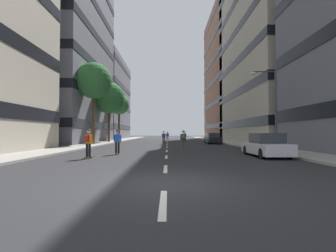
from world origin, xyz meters
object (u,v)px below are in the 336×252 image
parked_car_mid (267,146)px  skater_2 (165,137)px  skater_1 (184,138)px  street_tree_mid (95,81)px  skater_4 (186,136)px  street_tree_far (120,105)px  street_tree_near (110,98)px  skater_5 (89,142)px  skater_3 (168,135)px  skater_0 (118,141)px  parked_car_near (214,139)px  streetlamp_right (272,101)px

parked_car_mid → skater_2: skater_2 is taller
skater_1 → parked_car_mid: bearing=-57.1°
street_tree_mid → skater_4: (12.07, 9.43, -7.04)m
street_tree_far → skater_4: 14.75m
street_tree_near → skater_5: (4.54, -23.26, -6.00)m
skater_1 → skater_3: size_ratio=1.00×
street_tree_mid → skater_0: 15.65m
parked_car_near → street_tree_mid: bearing=-165.5°
skater_3 → skater_4: (2.85, -6.61, -0.03)m
skater_4 → skater_5: same height
street_tree_mid → street_tree_far: size_ratio=1.17×
street_tree_mid → skater_5: (4.54, -15.46, -7.01)m
street_tree_mid → skater_2: bearing=19.4°
streetlamp_right → skater_4: streetlamp_right is taller
parked_car_mid → street_tree_mid: (-15.66, 14.28, 7.33)m
street_tree_near → street_tree_mid: size_ratio=0.92×
street_tree_mid → skater_1: street_tree_mid is taller
skater_2 → streetlamp_right: bearing=-56.2°
parked_car_mid → street_tree_near: 27.79m
skater_0 → skater_2: same height
parked_car_mid → parked_car_near: bearing=90.0°
street_tree_mid → skater_5: street_tree_mid is taller
street_tree_near → street_tree_far: 7.76m
skater_1 → skater_2: 10.03m
street_tree_near → parked_car_near: bearing=-13.5°
skater_1 → streetlamp_right: bearing=-27.8°
parked_car_mid → street_tree_near: size_ratio=0.47×
streetlamp_right → skater_2: size_ratio=3.65×
street_tree_near → skater_0: bearing=-74.5°
parked_car_near → street_tree_mid: size_ratio=0.43×
street_tree_near → skater_0: size_ratio=5.27×
streetlamp_right → parked_car_near: bearing=98.2°
parked_car_near → parked_car_mid: (0.00, -18.32, 0.00)m
street_tree_far → skater_5: (4.54, -31.02, -5.85)m
skater_0 → parked_car_mid: bearing=-8.8°
streetlamp_right → skater_1: size_ratio=3.65×
street_tree_far → skater_4: bearing=-26.9°
skater_1 → skater_5: (-6.25, -8.72, 0.00)m
street_tree_far → skater_0: (5.71, -28.31, -5.88)m
parked_car_mid → street_tree_far: size_ratio=0.51×
skater_1 → skater_4: same height
streetlamp_right → skater_5: streetlamp_right is taller
street_tree_near → skater_3: size_ratio=5.27×
skater_2 → skater_5: (-4.19, -18.54, 0.00)m
parked_car_mid → skater_1: bearing=122.9°
streetlamp_right → skater_4: size_ratio=3.65×
skater_4 → skater_3: bearing=113.3°
street_tree_near → skater_3: street_tree_near is taller
parked_car_near → street_tree_far: bearing=143.7°
street_tree_near → skater_3: 13.74m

